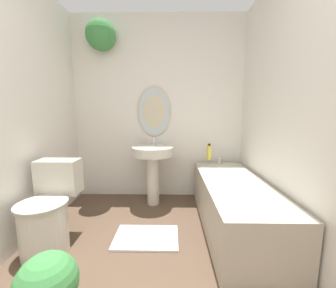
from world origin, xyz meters
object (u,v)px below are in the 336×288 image
Objects in this scene: toilet at (49,212)px; pedestal_sink at (153,161)px; bathtub at (234,203)px; shampoo_bottle at (209,152)px.

pedestal_sink is at bearing 47.31° from toilet.
shampoo_bottle is (-0.14, 0.63, 0.40)m from bathtub.
pedestal_sink reaches higher than bathtub.
shampoo_bottle reaches higher than toilet.
pedestal_sink is 0.53× the size of bathtub.
bathtub is at bearing -32.12° from pedestal_sink.
pedestal_sink is 1.05m from bathtub.
shampoo_bottle is at bearing 32.53° from toilet.
toilet reaches higher than bathtub.
bathtub is at bearing -77.03° from shampoo_bottle.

